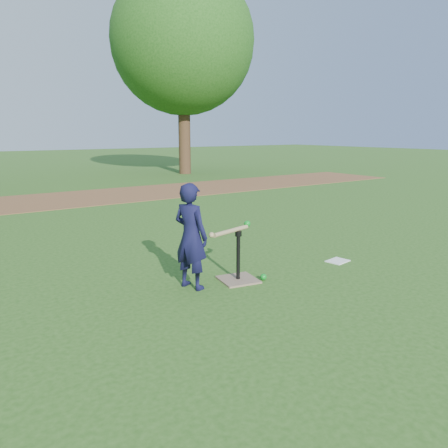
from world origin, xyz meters
TOP-DOWN VIEW (x-y plane):
  - ground at (0.00, 0.00)m, footprint 80.00×80.00m
  - dirt_strip at (0.00, 7.50)m, footprint 24.00×3.00m
  - child at (-0.38, -0.16)m, footprint 0.42×0.52m
  - wiffle_ball_ground at (0.47, -0.44)m, footprint 0.08×0.08m
  - clipboard at (1.82, -0.43)m, footprint 0.33×0.28m
  - batting_tee at (0.21, -0.28)m, footprint 0.50×0.50m
  - swing_action at (0.12, -0.28)m, footprint 0.68×0.24m
  - tree_right at (6.50, 12.00)m, footprint 5.80×5.80m

SIDE VIEW (x-z plane):
  - ground at x=0.00m, z-range 0.00..0.00m
  - dirt_strip at x=0.00m, z-range 0.00..0.01m
  - clipboard at x=1.82m, z-range 0.00..0.01m
  - wiffle_ball_ground at x=0.47m, z-range 0.00..0.08m
  - batting_tee at x=0.21m, z-range -0.20..0.42m
  - child at x=-0.38m, z-range 0.00..1.22m
  - swing_action at x=0.12m, z-range 0.59..0.70m
  - tree_right at x=6.50m, z-range 1.19..9.39m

